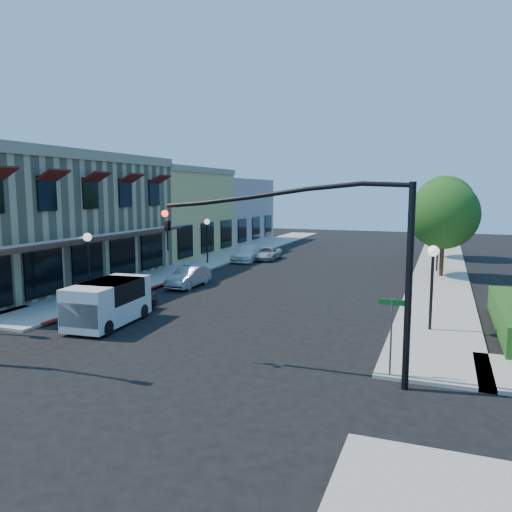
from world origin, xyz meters
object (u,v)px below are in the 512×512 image
(street_tree_a, at_px, (444,215))
(parked_car_b, at_px, (189,277))
(lamppost_left_near, at_px, (88,249))
(parked_car_d, at_px, (267,254))
(signal_mast_arm, at_px, (335,247))
(street_name_sign, at_px, (391,325))
(lamppost_right_near, at_px, (433,266))
(parked_car_a, at_px, (126,302))
(lamppost_left_far, at_px, (207,230))
(street_tree_b, at_px, (444,205))
(parked_car_c, at_px, (247,253))
(lamppost_right_far, at_px, (438,234))
(white_van, at_px, (107,300))

(street_tree_a, bearing_deg, parked_car_b, -147.97)
(lamppost_left_near, relative_size, parked_car_d, 0.94)
(signal_mast_arm, xyz_separation_m, street_name_sign, (1.64, 0.70, -2.39))
(lamppost_right_near, distance_m, parked_car_a, 13.62)
(lamppost_left_far, relative_size, lamppost_right_near, 1.00)
(street_tree_a, xyz_separation_m, street_tree_b, (0.00, 10.00, 0.35))
(street_tree_a, height_order, lamppost_right_near, street_tree_a)
(parked_car_b, distance_m, parked_car_c, 11.64)
(street_name_sign, height_order, lamppost_right_far, lamppost_right_far)
(parked_car_c, bearing_deg, signal_mast_arm, -66.32)
(parked_car_a, bearing_deg, street_name_sign, -15.67)
(parked_car_c, bearing_deg, parked_car_b, -89.70)
(parked_car_a, bearing_deg, lamppost_right_near, 10.05)
(parked_car_a, distance_m, parked_car_c, 18.80)
(street_name_sign, relative_size, parked_car_b, 0.68)
(street_tree_a, distance_m, parked_car_a, 21.30)
(lamppost_left_near, bearing_deg, parked_car_a, -28.39)
(street_name_sign, distance_m, lamppost_left_far, 25.48)
(lamppost_right_near, xyz_separation_m, parked_car_b, (-13.88, 5.13, -2.13))
(street_tree_a, xyz_separation_m, lamppost_right_near, (-0.30, -14.00, -1.46))
(parked_car_b, relative_size, parked_car_c, 0.84)
(street_tree_b, relative_size, lamppost_left_far, 1.97)
(lamppost_left_far, xyz_separation_m, parked_car_d, (3.59, 4.00, -2.21))
(street_name_sign, xyz_separation_m, parked_car_d, (-12.41, 23.80, -1.17))
(parked_car_d, bearing_deg, lamppost_left_near, -103.80)
(signal_mast_arm, relative_size, lamppost_left_far, 2.24)
(street_tree_a, bearing_deg, parked_car_d, 163.73)
(street_tree_b, bearing_deg, street_name_sign, -92.50)
(white_van, distance_m, parked_car_a, 1.87)
(street_tree_a, xyz_separation_m, parked_car_d, (-13.71, 4.00, -3.67))
(street_tree_a, distance_m, parked_car_c, 15.66)
(parked_car_d, bearing_deg, street_tree_b, 21.13)
(lamppost_left_far, distance_m, lamppost_right_near, 22.02)
(white_van, bearing_deg, parked_car_c, 94.80)
(lamppost_right_near, xyz_separation_m, parked_car_d, (-13.41, 18.00, -2.21))
(lamppost_right_far, relative_size, parked_car_d, 0.94)
(parked_car_a, bearing_deg, lamppost_left_far, 104.52)
(lamppost_right_near, height_order, white_van, lamppost_right_near)
(lamppost_left_far, bearing_deg, street_name_sign, -51.06)
(lamppost_right_far, bearing_deg, parked_car_c, 177.10)
(lamppost_left_near, xyz_separation_m, lamppost_right_far, (17.00, 16.00, 0.00))
(street_tree_a, xyz_separation_m, parked_car_b, (-14.18, -8.87, -3.58))
(parked_car_a, bearing_deg, white_van, -78.15)
(street_tree_b, relative_size, lamppost_right_far, 1.97)
(lamppost_right_far, distance_m, white_van, 23.71)
(street_name_sign, bearing_deg, parked_car_d, 117.53)
(lamppost_left_near, relative_size, parked_car_a, 1.01)
(parked_car_a, relative_size, parked_car_d, 0.94)
(white_van, distance_m, parked_car_c, 20.59)
(street_name_sign, xyz_separation_m, lamppost_right_near, (1.00, 5.80, 1.04))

